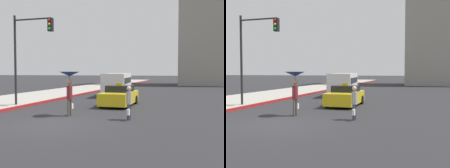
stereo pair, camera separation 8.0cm
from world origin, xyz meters
The scene contains 6 objects.
ground_plane centered at (0.00, 0.00, 0.00)m, with size 300.00×300.00×0.00m, color #262628.
taxi centered at (1.16, 6.75, 0.64)m, with size 1.91×4.00×1.52m.
ambulance_van centered at (-0.84, 13.52, 1.18)m, with size 2.64×5.99×2.12m.
pedestrian_with_umbrella centered at (-0.22, 1.99, 1.82)m, with size 1.04×1.04×2.27m.
pedestrian_man centered at (2.93, 1.77, 0.89)m, with size 0.28×0.56×1.60m.
traffic_light centered at (-3.97, 4.11, 3.98)m, with size 2.74×0.38×5.82m.
Camera 2 is at (5.70, -10.12, 2.26)m, focal length 42.00 mm.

